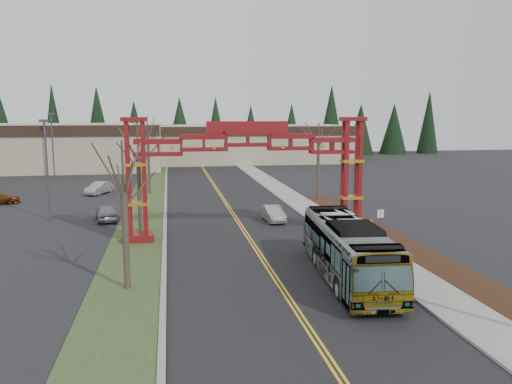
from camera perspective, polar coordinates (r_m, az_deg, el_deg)
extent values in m
plane|color=black|center=(20.88, 7.21, -16.98)|extent=(200.00, 200.00, 0.00)
cube|color=black|center=(44.24, -2.34, -2.99)|extent=(12.00, 110.00, 0.02)
cube|color=yellow|center=(44.22, -2.50, -2.98)|extent=(0.12, 100.00, 0.01)
cube|color=yellow|center=(44.25, -2.19, -2.97)|extent=(0.12, 100.00, 0.01)
cube|color=gray|center=(45.43, 5.38, -2.63)|extent=(0.30, 110.00, 0.15)
cube|color=gray|center=(45.83, 7.13, -2.56)|extent=(2.60, 110.00, 0.14)
cube|color=black|center=(33.37, 19.10, -7.33)|extent=(2.60, 50.00, 0.12)
cube|color=#324221|center=(43.93, -12.76, -3.25)|extent=(4.00, 110.00, 0.08)
cube|color=gray|center=(43.86, -10.34, -3.15)|extent=(0.30, 110.00, 0.15)
cube|color=#630D12|center=(37.06, -13.28, -5.10)|extent=(2.20, 1.60, 0.60)
cube|color=#630D12|center=(35.97, -14.43, 1.42)|extent=(0.28, 0.28, 8.00)
cube|color=#630D12|center=(35.90, -12.68, 1.47)|extent=(0.28, 0.28, 8.00)
cube|color=#630D12|center=(36.67, -14.34, 1.56)|extent=(0.28, 0.28, 8.00)
cube|color=#630D12|center=(36.60, -12.63, 1.60)|extent=(0.28, 0.28, 8.00)
cube|color=gold|center=(36.55, -13.42, -1.29)|extent=(1.60, 1.10, 0.22)
cube|color=gold|center=(36.17, -13.57, 3.08)|extent=(1.60, 1.10, 0.22)
cube|color=#630D12|center=(36.01, -13.76, 8.08)|extent=(1.80, 1.20, 0.30)
cube|color=#630D12|center=(39.43, 10.67, -4.17)|extent=(2.20, 1.60, 0.60)
cube|color=#630D12|center=(38.19, 10.27, 1.97)|extent=(0.28, 0.28, 8.00)
cube|color=#630D12|center=(38.58, 11.80, 1.99)|extent=(0.28, 0.28, 8.00)
cube|color=#630D12|center=(38.84, 9.91, 2.09)|extent=(0.28, 0.28, 8.00)
cube|color=#630D12|center=(39.23, 11.42, 2.12)|extent=(0.28, 0.28, 8.00)
cube|color=gold|center=(38.96, 10.78, -0.59)|extent=(1.60, 1.10, 0.22)
cube|color=gold|center=(38.60, 10.90, 3.52)|extent=(1.60, 1.10, 0.22)
cube|color=#630D12|center=(38.45, 11.03, 8.20)|extent=(1.80, 1.20, 0.30)
cube|color=#630D12|center=(36.41, -0.95, 6.36)|extent=(16.00, 0.90, 1.00)
cube|color=#630D12|center=(36.46, -0.94, 4.95)|extent=(16.00, 0.90, 0.60)
cube|color=maroon|center=(36.39, -0.95, 7.38)|extent=(6.00, 0.25, 0.90)
cube|color=tan|center=(93.31, -25.11, 4.73)|extent=(46.00, 22.00, 7.50)
cube|color=black|center=(82.53, -27.23, 6.22)|extent=(46.00, 0.40, 1.60)
cube|color=tan|center=(99.33, -0.83, 5.61)|extent=(38.00, 20.00, 7.00)
cube|color=black|center=(89.27, 0.20, 6.99)|extent=(38.00, 0.40, 1.60)
cone|color=black|center=(114.61, -26.50, 6.63)|extent=(5.60, 5.60, 13.00)
cylinder|color=#382D26|center=(114.88, -26.30, 3.79)|extent=(0.80, 0.80, 1.60)
cone|color=black|center=(112.51, -22.32, 6.87)|extent=(5.60, 5.60, 13.00)
cylinder|color=#382D26|center=(112.78, -22.15, 3.98)|extent=(0.80, 0.80, 1.60)
cone|color=black|center=(111.02, -18.00, 7.08)|extent=(5.60, 5.60, 13.00)
cylinder|color=#382D26|center=(111.30, -17.86, 4.14)|extent=(0.80, 0.80, 1.60)
cone|color=black|center=(110.17, -13.59, 7.25)|extent=(5.60, 5.60, 13.00)
cylinder|color=#382D26|center=(110.45, -13.48, 4.29)|extent=(0.80, 0.80, 1.60)
cone|color=black|center=(109.97, -9.13, 7.38)|extent=(5.60, 5.60, 13.00)
cylinder|color=#382D26|center=(110.25, -9.05, 4.42)|extent=(0.80, 0.80, 1.60)
cone|color=black|center=(110.43, -4.68, 7.47)|extent=(5.60, 5.60, 13.00)
cylinder|color=#382D26|center=(110.71, -4.64, 4.52)|extent=(0.80, 0.80, 1.60)
cone|color=black|center=(111.54, -0.29, 7.51)|extent=(5.60, 5.60, 13.00)
cylinder|color=#382D26|center=(111.81, -0.29, 4.59)|extent=(0.80, 0.80, 1.60)
cone|color=black|center=(113.27, 3.99, 7.51)|extent=(5.60, 5.60, 13.00)
cylinder|color=#382D26|center=(113.54, 3.96, 4.63)|extent=(0.80, 0.80, 1.60)
cone|color=black|center=(115.61, 8.12, 7.47)|extent=(5.60, 5.60, 13.00)
cylinder|color=#382D26|center=(115.87, 8.06, 4.65)|extent=(0.80, 0.80, 1.60)
cone|color=black|center=(118.51, 12.06, 7.39)|extent=(5.60, 5.60, 13.00)
cylinder|color=#382D26|center=(118.77, 11.98, 4.65)|extent=(0.80, 0.80, 1.60)
cone|color=black|center=(121.93, 15.80, 7.29)|extent=(5.60, 5.60, 13.00)
cylinder|color=#382D26|center=(122.18, 15.69, 4.62)|extent=(0.80, 0.80, 1.60)
cone|color=black|center=(125.84, 19.32, 7.17)|extent=(5.60, 5.60, 13.00)
cylinder|color=#382D26|center=(126.08, 19.19, 4.58)|extent=(0.80, 0.80, 1.60)
imported|color=#A6A8AE|center=(28.26, 10.44, -6.51)|extent=(3.83, 12.14, 3.33)
imported|color=#A5A8AD|center=(42.88, 1.93, -2.48)|extent=(1.67, 4.11, 1.33)
imported|color=#9E9FA5|center=(44.99, -16.73, -2.25)|extent=(2.43, 4.42, 1.43)
imported|color=#A6A7AE|center=(60.29, -17.47, 0.44)|extent=(3.08, 4.48, 1.40)
cylinder|color=#382D26|center=(26.71, -14.68, -5.03)|extent=(0.33, 0.33, 5.60)
cylinder|color=#382D26|center=(26.08, -15.00, 3.19)|extent=(0.12, 0.12, 2.29)
cylinder|color=#382D26|center=(39.54, -13.17, -0.07)|extent=(0.34, 0.34, 6.22)
cylinder|color=#382D26|center=(39.13, -13.39, 5.98)|extent=(0.13, 0.13, 2.35)
cylinder|color=#382D26|center=(58.75, -12.16, 3.06)|extent=(0.34, 0.34, 6.73)
cylinder|color=#382D26|center=(58.49, -12.30, 7.38)|extent=(0.13, 0.13, 2.35)
cylinder|color=#382D26|center=(53.75, 7.11, 2.33)|extent=(0.32, 0.32, 6.10)
cylinder|color=#382D26|center=(53.45, 7.19, 6.65)|extent=(0.12, 0.12, 2.21)
cylinder|color=#3F3F44|center=(46.13, -22.75, 2.13)|extent=(0.19, 0.19, 8.47)
cube|color=#3F3F44|center=(45.88, -23.07, 7.50)|extent=(0.75, 0.38, 0.24)
cylinder|color=#3F3F44|center=(78.05, -22.21, 4.85)|extent=(0.20, 0.20, 9.08)
cube|color=#3F3F44|center=(77.91, -22.41, 8.26)|extent=(0.81, 0.40, 0.25)
cylinder|color=#3F3F44|center=(37.82, 14.01, -3.60)|extent=(0.06, 0.06, 2.20)
cube|color=white|center=(37.66, 14.05, -2.41)|extent=(0.50, 0.08, 0.60)
cylinder|color=orange|center=(39.47, 12.84, -3.93)|extent=(0.52, 0.52, 1.01)
cylinder|color=white|center=(39.44, 12.85, -3.71)|extent=(0.54, 0.54, 0.12)
cylinder|color=white|center=(39.50, 12.83, -4.14)|extent=(0.54, 0.54, 0.12)
cylinder|color=orange|center=(40.74, 10.77, -3.40)|extent=(0.57, 0.57, 1.09)
cylinder|color=white|center=(40.71, 10.78, -3.18)|extent=(0.59, 0.59, 0.13)
cylinder|color=white|center=(40.77, 10.77, -3.63)|extent=(0.59, 0.59, 0.13)
cylinder|color=orange|center=(43.78, 9.83, -2.54)|extent=(0.56, 0.56, 1.08)
cylinder|color=white|center=(43.75, 9.83, -2.33)|extent=(0.58, 0.58, 0.13)
cylinder|color=white|center=(43.81, 9.82, -2.74)|extent=(0.58, 0.58, 0.13)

